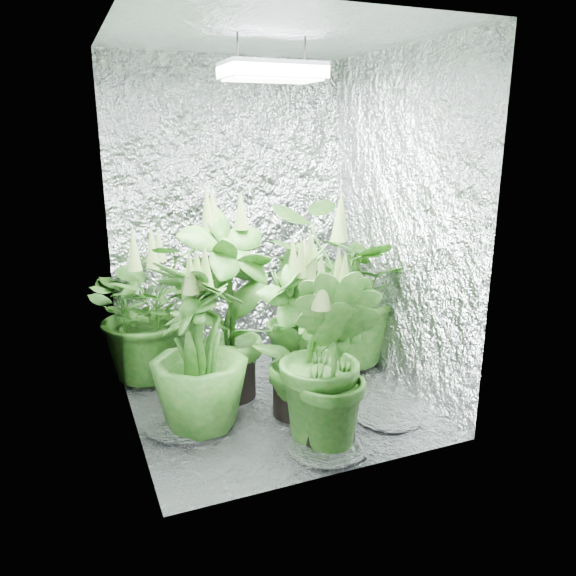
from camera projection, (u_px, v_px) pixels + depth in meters
The scene contains 13 objects.
ground at pixel (275, 400), 3.32m from camera, with size 1.60×1.60×0.00m, color silver.
walls at pixel (273, 233), 3.05m from camera, with size 1.62×1.62×2.00m.
ceiling at pixel (272, 34), 2.78m from camera, with size 1.60×1.60×0.01m, color silver.
grow_lamp at pixel (272, 71), 2.83m from camera, with size 0.50×0.30×0.22m.
plant_a at pixel (149, 309), 3.50m from camera, with size 1.00×1.00×0.98m.
plant_b at pixel (229, 305), 3.22m from camera, with size 0.78×0.78×1.23m.
plant_c at pixel (293, 317), 3.51m from camera, with size 0.49×0.49×0.91m.
plant_d at pixel (198, 348), 2.88m from camera, with size 0.71×0.71×1.00m.
plant_e at pixel (345, 289), 3.65m from camera, with size 0.98×0.98×1.16m.
plant_f at pixel (295, 333), 3.04m from camera, with size 0.71×0.71×1.04m.
plant_g at pixel (329, 360), 2.73m from camera, with size 0.71×0.71×1.02m.
circulation_fan at pixel (320, 329), 4.06m from camera, with size 0.19×0.31×0.37m.
plant_label at pixel (342, 391), 2.77m from camera, with size 0.05×0.01×0.07m, color white.
Camera 1 is at (-1.07, -2.82, 1.54)m, focal length 35.00 mm.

